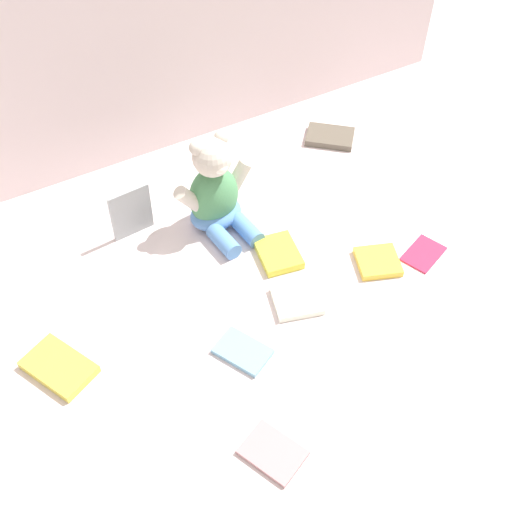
# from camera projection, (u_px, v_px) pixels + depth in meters

# --- Properties ---
(ground_plane) EXTENTS (3.20, 3.20, 0.00)m
(ground_plane) POSITION_uv_depth(u_px,v_px,m) (232.00, 258.00, 1.45)
(ground_plane) COLOR silver
(backdrop_drape) EXTENTS (1.83, 0.03, 0.71)m
(backdrop_drape) POSITION_uv_depth(u_px,v_px,m) (134.00, 24.00, 1.45)
(backdrop_drape) COLOR beige
(backdrop_drape) RESTS_ON ground_plane
(teddy_bear) EXTENTS (0.21, 0.19, 0.25)m
(teddy_bear) POSITION_uv_depth(u_px,v_px,m) (216.00, 194.00, 1.46)
(teddy_bear) COLOR #4C8C59
(teddy_bear) RESTS_ON ground_plane
(book_case_0) EXTENTS (0.12, 0.11, 0.02)m
(book_case_0) POSITION_uv_depth(u_px,v_px,m) (297.00, 300.00, 1.36)
(book_case_0) COLOR white
(book_case_0) RESTS_ON ground_plane
(book_case_1) EXTENTS (0.15, 0.15, 0.02)m
(book_case_1) POSITION_uv_depth(u_px,v_px,m) (330.00, 137.00, 1.73)
(book_case_1) COLOR brown
(book_case_1) RESTS_ON ground_plane
(book_case_2) EXTENTS (0.10, 0.02, 0.14)m
(book_case_2) POSITION_uv_depth(u_px,v_px,m) (131.00, 212.00, 1.45)
(book_case_2) COLOR #999FA3
(book_case_2) RESTS_ON ground_plane
(book_case_3) EXTENTS (0.11, 0.12, 0.02)m
(book_case_3) POSITION_uv_depth(u_px,v_px,m) (278.00, 253.00, 1.44)
(book_case_3) COLOR yellow
(book_case_3) RESTS_ON ground_plane
(book_case_4) EXTENTS (0.12, 0.12, 0.02)m
(book_case_4) POSITION_uv_depth(u_px,v_px,m) (378.00, 262.00, 1.43)
(book_case_4) COLOR yellow
(book_case_4) RESTS_ON ground_plane
(book_case_5) EXTENTS (0.14, 0.16, 0.02)m
(book_case_5) POSITION_uv_depth(u_px,v_px,m) (59.00, 367.00, 1.24)
(book_case_5) COLOR gold
(book_case_5) RESTS_ON ground_plane
(book_case_6) EXTENTS (0.12, 0.13, 0.01)m
(book_case_6) POSITION_uv_depth(u_px,v_px,m) (273.00, 453.00, 1.13)
(book_case_6) COLOR #AB7B7D
(book_case_6) RESTS_ON ground_plane
(book_case_7) EXTENTS (0.11, 0.13, 0.01)m
(book_case_7) POSITION_uv_depth(u_px,v_px,m) (243.00, 351.00, 1.27)
(book_case_7) COLOR #74ABCB
(book_case_7) RESTS_ON ground_plane
(book_case_8) EXTENTS (0.12, 0.10, 0.01)m
(book_case_8) POSITION_uv_depth(u_px,v_px,m) (424.00, 253.00, 1.45)
(book_case_8) COLOR #CE2346
(book_case_8) RESTS_ON ground_plane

